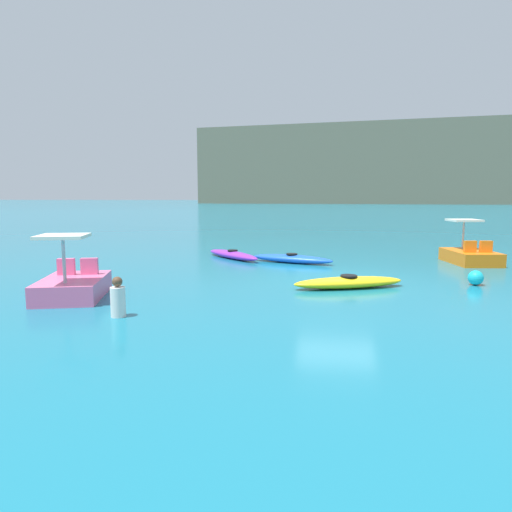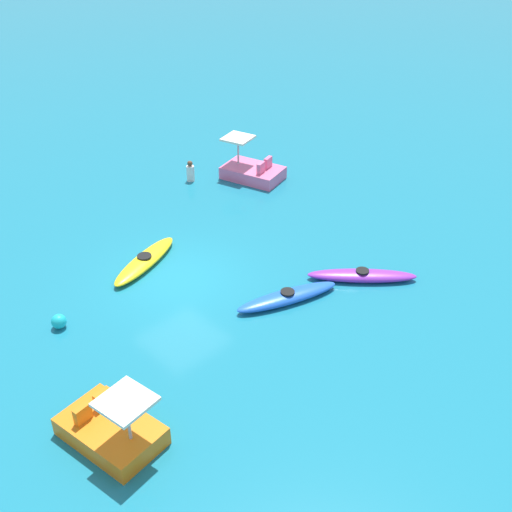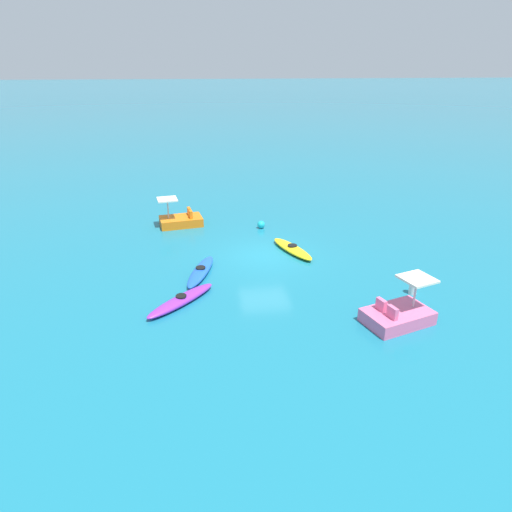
{
  "view_description": "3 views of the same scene",
  "coord_description": "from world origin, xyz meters",
  "px_view_note": "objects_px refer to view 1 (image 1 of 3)",
  "views": [
    {
      "loc": [
        -0.48,
        -14.32,
        2.59
      ],
      "look_at": [
        -2.88,
        1.76,
        0.44
      ],
      "focal_mm": 31.69,
      "sensor_mm": 36.0,
      "label": 1
    },
    {
      "loc": [
        10.01,
        13.94,
        11.82
      ],
      "look_at": [
        -2.38,
        1.1,
        0.35
      ],
      "focal_mm": 45.29,
      "sensor_mm": 36.0,
      "label": 2
    },
    {
      "loc": [
        -19.75,
        3.53,
        8.67
      ],
      "look_at": [
        -0.96,
        0.59,
        0.43
      ],
      "focal_mm": 31.01,
      "sensor_mm": 36.0,
      "label": 3
    }
  ],
  "objects_px": {
    "kayak_purple": "(233,255)",
    "pedal_boat_pink": "(73,284)",
    "buoy_cyan": "(476,278)",
    "kayak_blue": "(292,259)",
    "person_near_shore": "(118,299)",
    "kayak_yellow": "(349,282)",
    "pedal_boat_orange": "(470,255)"
  },
  "relations": [
    {
      "from": "kayak_purple",
      "to": "pedal_boat_pink",
      "type": "relative_size",
      "value": 1.09
    },
    {
      "from": "pedal_boat_pink",
      "to": "buoy_cyan",
      "type": "height_order",
      "value": "pedal_boat_pink"
    },
    {
      "from": "kayak_blue",
      "to": "pedal_boat_pink",
      "type": "relative_size",
      "value": 1.25
    },
    {
      "from": "buoy_cyan",
      "to": "person_near_shore",
      "type": "bearing_deg",
      "value": -151.16
    },
    {
      "from": "kayak_yellow",
      "to": "kayak_blue",
      "type": "distance_m",
      "value": 5.05
    },
    {
      "from": "buoy_cyan",
      "to": "kayak_yellow",
      "type": "bearing_deg",
      "value": -165.31
    },
    {
      "from": "kayak_purple",
      "to": "pedal_boat_orange",
      "type": "bearing_deg",
      "value": 0.13
    },
    {
      "from": "pedal_boat_orange",
      "to": "person_near_shore",
      "type": "bearing_deg",
      "value": -136.76
    },
    {
      "from": "kayak_blue",
      "to": "pedal_boat_pink",
      "type": "bearing_deg",
      "value": -126.64
    },
    {
      "from": "kayak_blue",
      "to": "pedal_boat_orange",
      "type": "relative_size",
      "value": 1.3
    },
    {
      "from": "kayak_yellow",
      "to": "buoy_cyan",
      "type": "bearing_deg",
      "value": 14.69
    },
    {
      "from": "buoy_cyan",
      "to": "person_near_shore",
      "type": "height_order",
      "value": "person_near_shore"
    },
    {
      "from": "buoy_cyan",
      "to": "kayak_purple",
      "type": "bearing_deg",
      "value": 150.9
    },
    {
      "from": "person_near_shore",
      "to": "buoy_cyan",
      "type": "bearing_deg",
      "value": 28.84
    },
    {
      "from": "kayak_purple",
      "to": "pedal_boat_orange",
      "type": "distance_m",
      "value": 9.41
    },
    {
      "from": "pedal_boat_orange",
      "to": "pedal_boat_pink",
      "type": "bearing_deg",
      "value": -146.96
    },
    {
      "from": "person_near_shore",
      "to": "kayak_blue",
      "type": "bearing_deg",
      "value": 69.69
    },
    {
      "from": "kayak_yellow",
      "to": "person_near_shore",
      "type": "xyz_separation_m",
      "value": [
        -5.1,
        -3.88,
        0.22
      ]
    },
    {
      "from": "pedal_boat_orange",
      "to": "kayak_blue",
      "type": "bearing_deg",
      "value": -172.63
    },
    {
      "from": "person_near_shore",
      "to": "kayak_yellow",
      "type": "bearing_deg",
      "value": 37.24
    },
    {
      "from": "kayak_blue",
      "to": "person_near_shore",
      "type": "height_order",
      "value": "person_near_shore"
    },
    {
      "from": "kayak_blue",
      "to": "buoy_cyan",
      "type": "distance_m",
      "value": 6.75
    },
    {
      "from": "kayak_blue",
      "to": "buoy_cyan",
      "type": "xyz_separation_m",
      "value": [
        5.65,
        -3.69,
        0.06
      ]
    },
    {
      "from": "person_near_shore",
      "to": "pedal_boat_orange",
      "type": "bearing_deg",
      "value": 43.24
    },
    {
      "from": "pedal_boat_pink",
      "to": "kayak_yellow",
      "type": "bearing_deg",
      "value": 17.71
    },
    {
      "from": "buoy_cyan",
      "to": "person_near_shore",
      "type": "relative_size",
      "value": 0.5
    },
    {
      "from": "kayak_purple",
      "to": "kayak_yellow",
      "type": "bearing_deg",
      "value": -50.98
    },
    {
      "from": "person_near_shore",
      "to": "kayak_purple",
      "type": "bearing_deg",
      "value": 86.21
    },
    {
      "from": "kayak_yellow",
      "to": "kayak_blue",
      "type": "xyz_separation_m",
      "value": [
        -1.94,
        4.66,
        -0.0
      ]
    },
    {
      "from": "kayak_yellow",
      "to": "pedal_boat_pink",
      "type": "xyz_separation_m",
      "value": [
        -7.1,
        -2.27,
        0.17
      ]
    },
    {
      "from": "kayak_purple",
      "to": "kayak_yellow",
      "type": "height_order",
      "value": "same"
    },
    {
      "from": "pedal_boat_orange",
      "to": "kayak_purple",
      "type": "bearing_deg",
      "value": -179.87
    }
  ]
}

